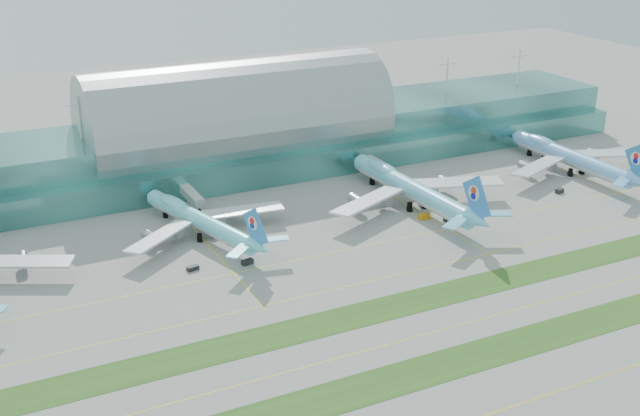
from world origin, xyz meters
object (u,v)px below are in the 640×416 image
terminal (238,134)px  airliner_b (199,219)px  airliner_c (410,187)px  airliner_d (570,156)px

terminal → airliner_b: size_ratio=5.10×
airliner_b → airliner_c: 75.81m
airliner_c → airliner_d: airliner_c is taller
airliner_d → terminal: bearing=151.4°
terminal → airliner_b: terminal is taller
airliner_b → airliner_d: (151.74, -4.24, 0.67)m
airliner_b → airliner_d: airliner_d is taller
airliner_b → airliner_d: 151.80m
terminal → airliner_c: 76.82m
terminal → airliner_c: (39.70, -65.36, -7.36)m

